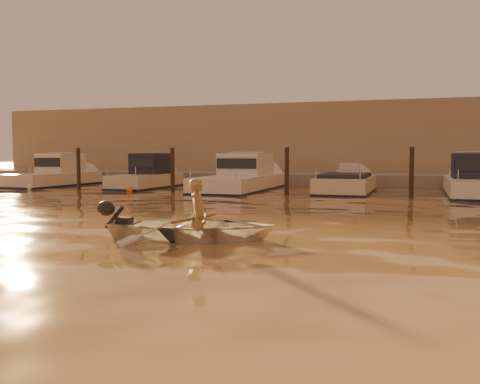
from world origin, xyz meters
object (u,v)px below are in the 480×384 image
(moored_boat_1, at_px, (146,176))
(moored_boat_2, at_px, (241,177))
(moored_boat_0, at_px, (54,174))
(moored_boat_4, at_px, (478,180))
(moored_boat_3, at_px, (346,187))
(person, at_px, (198,216))
(dinghy, at_px, (193,227))
(waterfront_building, at_px, (338,143))

(moored_boat_1, xyz_separation_m, moored_boat_2, (5.08, 0.00, 0.00))
(moored_boat_0, bearing_deg, moored_boat_4, 0.00)
(moored_boat_1, height_order, moored_boat_2, same)
(moored_boat_3, distance_m, moored_boat_4, 5.41)
(moored_boat_0, xyz_separation_m, moored_boat_1, (5.58, 0.00, 0.00))
(moored_boat_0, distance_m, moored_boat_3, 15.63)
(person, relative_size, moored_boat_1, 0.26)
(dinghy, relative_size, waterfront_building, 0.07)
(waterfront_building, bearing_deg, person, -88.11)
(dinghy, distance_m, moored_boat_2, 14.62)
(person, xyz_separation_m, moored_boat_4, (6.57, 14.12, 0.16))
(moored_boat_0, relative_size, moored_boat_3, 1.07)
(person, xyz_separation_m, moored_boat_2, (-3.79, 14.12, 0.16))
(moored_boat_2, bearing_deg, moored_boat_0, 180.00)
(person, relative_size, waterfront_building, 0.03)
(moored_boat_0, distance_m, moored_boat_2, 10.66)
(moored_boat_4, bearing_deg, waterfront_building, 123.92)
(moored_boat_1, bearing_deg, moored_boat_2, 0.00)
(moored_boat_3, bearing_deg, moored_boat_0, 180.00)
(person, xyz_separation_m, moored_boat_1, (-8.87, 14.12, 0.16))
(person, height_order, moored_boat_2, moored_boat_2)
(dinghy, height_order, moored_boat_1, moored_boat_1)
(moored_boat_1, height_order, moored_boat_3, moored_boat_1)
(moored_boat_4, relative_size, waterfront_building, 0.16)
(person, height_order, moored_boat_0, moored_boat_0)
(waterfront_building, bearing_deg, moored_boat_2, -105.08)
(moored_boat_1, relative_size, waterfront_building, 0.13)
(moored_boat_4, height_order, waterfront_building, waterfront_building)
(moored_boat_1, xyz_separation_m, moored_boat_4, (15.44, 0.00, 0.00))
(moored_boat_0, height_order, moored_boat_4, same)
(waterfront_building, bearing_deg, dinghy, -88.34)
(person, xyz_separation_m, moored_boat_3, (1.17, 14.12, -0.24))
(moored_boat_3, height_order, moored_boat_4, moored_boat_4)
(moored_boat_1, bearing_deg, person, -57.86)
(person, bearing_deg, waterfront_building, -7.26)
(moored_boat_0, relative_size, moored_boat_1, 1.17)
(dinghy, distance_m, moored_boat_0, 20.15)
(moored_boat_1, bearing_deg, moored_boat_4, 0.00)
(moored_boat_2, height_order, moored_boat_3, moored_boat_2)
(dinghy, bearing_deg, moored_boat_0, 36.28)
(moored_boat_3, bearing_deg, dinghy, -95.13)
(waterfront_building, bearing_deg, moored_boat_3, -79.70)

